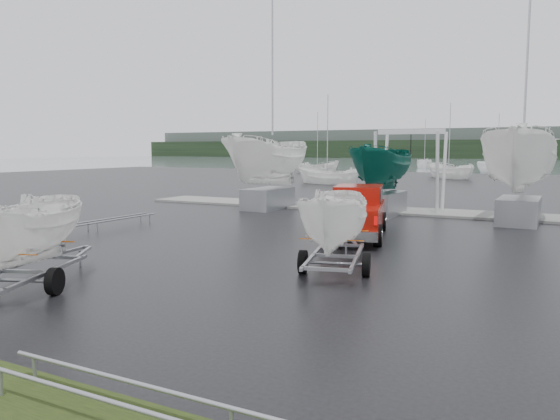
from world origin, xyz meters
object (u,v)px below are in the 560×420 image
(boat_hoist, at_px, (410,159))
(trailer_hitched, at_px, (336,171))
(trailer_parked, at_px, (19,173))
(pickup_truck, at_px, (357,210))

(boat_hoist, bearing_deg, trailer_hitched, -82.71)
(trailer_hitched, distance_m, trailer_parked, 7.30)
(pickup_truck, distance_m, trailer_hitched, 6.40)
(pickup_truck, xyz_separation_m, trailer_parked, (-3.83, -10.86, 1.70))
(trailer_parked, relative_size, boat_hoist, 1.18)
(trailer_parked, bearing_deg, trailer_hitched, 20.24)
(trailer_hitched, relative_size, trailer_parked, 0.99)
(pickup_truck, relative_size, trailer_hitched, 1.18)
(trailer_parked, distance_m, boat_hoist, 19.50)
(trailer_hitched, height_order, trailer_parked, trailer_parked)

